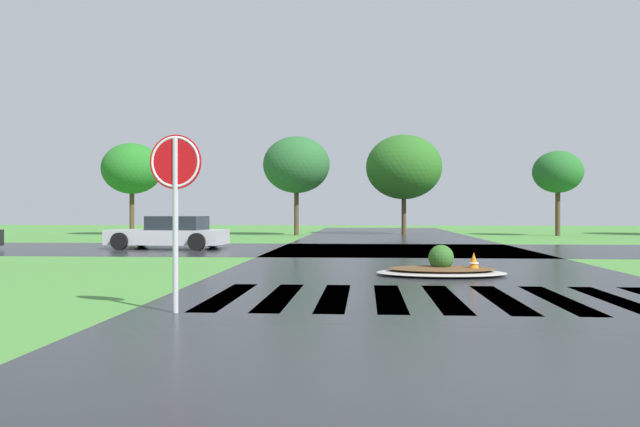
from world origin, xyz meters
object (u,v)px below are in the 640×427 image
Objects in this scene: traffic_cone at (474,265)px; stop_sign at (175,181)px; median_island at (441,269)px; car_white_sedan at (170,234)px.

stop_sign is at bearing -132.95° from traffic_cone.
median_island is 0.65× the size of car_white_sedan.
car_white_sedan reaches higher than traffic_cone.
stop_sign reaches higher than traffic_cone.
car_white_sedan is 8.39× the size of traffic_cone.
stop_sign is 7.52m from traffic_cone.
car_white_sedan is (-9.06, 9.46, 0.44)m from median_island.
stop_sign reaches higher than car_white_sedan.
stop_sign is 15.78m from car_white_sedan.
median_island is 5.45× the size of traffic_cone.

